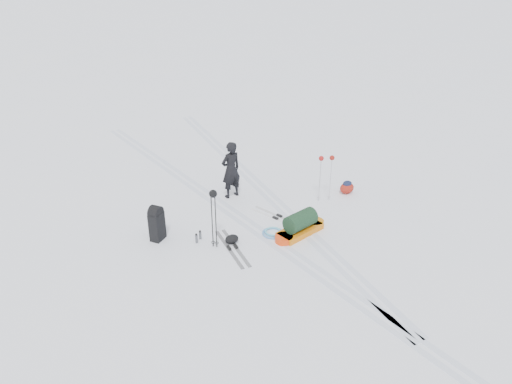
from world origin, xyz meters
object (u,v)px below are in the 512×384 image
at_px(pulk_sled, 300,225).
at_px(ski_poles_black, 213,201).
at_px(skier, 231,170).
at_px(expedition_rucksack, 157,223).

distance_m(pulk_sled, ski_poles_black, 2.36).
bearing_deg(skier, ski_poles_black, 46.80).
bearing_deg(skier, pulk_sled, 94.57).
bearing_deg(expedition_rucksack, pulk_sled, -63.58).
relative_size(skier, pulk_sled, 1.02).
bearing_deg(skier, expedition_rucksack, 15.06).
height_order(pulk_sled, ski_poles_black, ski_poles_black).
relative_size(expedition_rucksack, ski_poles_black, 0.65).
height_order(skier, ski_poles_black, skier).
bearing_deg(pulk_sled, ski_poles_black, 154.27).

